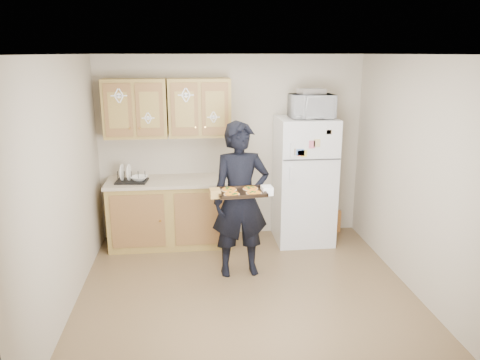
# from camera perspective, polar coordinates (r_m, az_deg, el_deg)

# --- Properties ---
(floor) EXTENTS (3.60, 3.60, 0.00)m
(floor) POSITION_cam_1_polar(r_m,az_deg,el_deg) (5.20, 0.84, -13.69)
(floor) COLOR brown
(floor) RESTS_ON ground
(ceiling) EXTENTS (3.60, 3.60, 0.00)m
(ceiling) POSITION_cam_1_polar(r_m,az_deg,el_deg) (4.55, 0.97, 15.06)
(ceiling) COLOR silver
(ceiling) RESTS_ON wall_back
(wall_back) EXTENTS (3.60, 0.04, 2.50)m
(wall_back) POSITION_cam_1_polar(r_m,az_deg,el_deg) (6.46, -1.06, 3.96)
(wall_back) COLOR #B9AB96
(wall_back) RESTS_ON floor
(wall_front) EXTENTS (3.60, 0.04, 2.50)m
(wall_front) POSITION_cam_1_polar(r_m,az_deg,el_deg) (3.05, 5.11, -9.35)
(wall_front) COLOR #B9AB96
(wall_front) RESTS_ON floor
(wall_left) EXTENTS (0.04, 3.60, 2.50)m
(wall_left) POSITION_cam_1_polar(r_m,az_deg,el_deg) (4.85, -20.72, -0.89)
(wall_left) COLOR #B9AB96
(wall_left) RESTS_ON floor
(wall_right) EXTENTS (0.04, 3.60, 2.50)m
(wall_right) POSITION_cam_1_polar(r_m,az_deg,el_deg) (5.25, 20.80, 0.29)
(wall_right) COLOR #B9AB96
(wall_right) RESTS_ON floor
(refrigerator) EXTENTS (0.75, 0.70, 1.70)m
(refrigerator) POSITION_cam_1_polar(r_m,az_deg,el_deg) (6.35, 7.83, -0.08)
(refrigerator) COLOR white
(refrigerator) RESTS_ON floor
(base_cabinet) EXTENTS (1.60, 0.60, 0.86)m
(base_cabinet) POSITION_cam_1_polar(r_m,az_deg,el_deg) (6.35, -8.44, -4.08)
(base_cabinet) COLOR olive
(base_cabinet) RESTS_ON floor
(countertop) EXTENTS (1.64, 0.64, 0.04)m
(countertop) POSITION_cam_1_polar(r_m,az_deg,el_deg) (6.22, -8.60, -0.17)
(countertop) COLOR beige
(countertop) RESTS_ON base_cabinet
(upper_cab_left) EXTENTS (0.80, 0.33, 0.75)m
(upper_cab_left) POSITION_cam_1_polar(r_m,az_deg,el_deg) (6.20, -12.63, 8.50)
(upper_cab_left) COLOR olive
(upper_cab_left) RESTS_ON wall_back
(upper_cab_right) EXTENTS (0.80, 0.33, 0.75)m
(upper_cab_right) POSITION_cam_1_polar(r_m,az_deg,el_deg) (6.17, -4.95, 8.77)
(upper_cab_right) COLOR olive
(upper_cab_right) RESTS_ON wall_back
(cereal_box) EXTENTS (0.20, 0.07, 0.32)m
(cereal_box) POSITION_cam_1_polar(r_m,az_deg,el_deg) (6.92, 11.31, -4.95)
(cereal_box) COLOR #EBB453
(cereal_box) RESTS_ON floor
(person) EXTENTS (0.69, 0.48, 1.79)m
(person) POSITION_cam_1_polar(r_m,az_deg,el_deg) (5.32, 0.07, -2.47)
(person) COLOR black
(person) RESTS_ON floor
(baking_tray) EXTENTS (0.53, 0.41, 0.04)m
(baking_tray) POSITION_cam_1_polar(r_m,az_deg,el_deg) (4.98, 0.15, -1.55)
(baking_tray) COLOR black
(baking_tray) RESTS_ON person
(pizza_front_left) EXTENTS (0.17, 0.17, 0.02)m
(pizza_front_left) POSITION_cam_1_polar(r_m,az_deg,el_deg) (4.87, -1.01, -1.71)
(pizza_front_left) COLOR orange
(pizza_front_left) RESTS_ON baking_tray
(pizza_front_right) EXTENTS (0.17, 0.17, 0.02)m
(pizza_front_right) POSITION_cam_1_polar(r_m,az_deg,el_deg) (4.92, 1.69, -1.55)
(pizza_front_right) COLOR orange
(pizza_front_right) RESTS_ON baking_tray
(pizza_back_left) EXTENTS (0.17, 0.17, 0.02)m
(pizza_back_left) POSITION_cam_1_polar(r_m,az_deg,el_deg) (5.03, -1.35, -1.16)
(pizza_back_left) COLOR orange
(pizza_back_left) RESTS_ON baking_tray
(pizza_back_right) EXTENTS (0.17, 0.17, 0.02)m
(pizza_back_right) POSITION_cam_1_polar(r_m,az_deg,el_deg) (5.07, 1.27, -1.02)
(pizza_back_right) COLOR orange
(pizza_back_right) RESTS_ON baking_tray
(microwave) EXTENTS (0.56, 0.40, 0.30)m
(microwave) POSITION_cam_1_polar(r_m,az_deg,el_deg) (6.13, 8.72, 8.87)
(microwave) COLOR white
(microwave) RESTS_ON refrigerator
(foil_pan) EXTENTS (0.35, 0.27, 0.07)m
(foil_pan) POSITION_cam_1_polar(r_m,az_deg,el_deg) (6.14, 8.70, 10.63)
(foil_pan) COLOR #B4B4BB
(foil_pan) RESTS_ON microwave
(dish_rack) EXTENTS (0.42, 0.33, 0.16)m
(dish_rack) POSITION_cam_1_polar(r_m,az_deg,el_deg) (6.19, -13.09, 0.48)
(dish_rack) COLOR black
(dish_rack) RESTS_ON countertop
(bowl) EXTENTS (0.27, 0.27, 0.05)m
(bowl) POSITION_cam_1_polar(r_m,az_deg,el_deg) (6.19, -12.17, 0.22)
(bowl) COLOR white
(bowl) RESTS_ON dish_rack
(soap_bottle) EXTENTS (0.11, 0.11, 0.20)m
(soap_bottle) POSITION_cam_1_polar(r_m,az_deg,el_deg) (6.05, -2.06, 0.72)
(soap_bottle) COLOR white
(soap_bottle) RESTS_ON countertop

